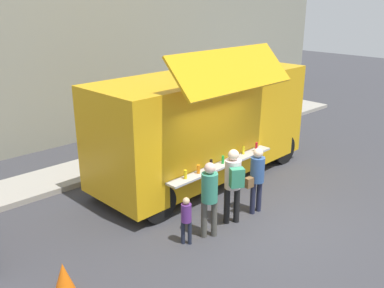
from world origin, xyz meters
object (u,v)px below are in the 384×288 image
Objects in this scene: customer_rear_waiting at (209,193)px; child_near_queue at (186,217)px; trash_bin at (235,118)px; customer_front_ordering at (257,175)px; food_truck_main at (204,123)px; customer_mid_with_backpack at (233,180)px; traffic_cone_orange at (64,277)px.

child_near_queue is (-0.56, 0.11, -0.38)m from customer_rear_waiting.
child_near_queue is (-6.68, -4.56, 0.12)m from trash_bin.
customer_front_ordering is 1.53× the size of child_near_queue.
food_truck_main is 3.23m from customer_rear_waiting.
customer_mid_with_backpack is (-1.36, -2.32, -0.54)m from food_truck_main.
traffic_cone_orange is 4.02m from customer_mid_with_backpack.
traffic_cone_orange is at bearing 88.50° from customer_front_ordering.
food_truck_main is 2.50m from customer_front_ordering.
customer_mid_with_backpack is at bearing -6.51° from traffic_cone_orange.
customer_front_ordering is at bearing -105.77° from food_truck_main.
customer_front_ordering is 0.92× the size of customer_mid_with_backpack.
customer_rear_waiting is (3.14, -0.48, 0.75)m from traffic_cone_orange.
trash_bin is 0.58× the size of customer_mid_with_backpack.
customer_mid_with_backpack is at bearing -43.51° from child_near_queue.
trash_bin is at bearing -18.72° from customer_mid_with_backpack.
trash_bin reaches higher than traffic_cone_orange.
food_truck_main is 3.72× the size of customer_mid_with_backpack.
traffic_cone_orange is 0.31× the size of customer_mid_with_backpack.
child_near_queue is (-2.13, 0.11, -0.33)m from customer_front_ordering.
food_truck_main reaches higher than customer_front_ordering.
traffic_cone_orange is 2.63m from child_near_queue.
customer_mid_with_backpack is (-5.34, -4.64, 0.57)m from trash_bin.
food_truck_main is at bearing -0.15° from customer_mid_with_backpack.
trash_bin is (3.98, 2.32, -1.11)m from food_truck_main.
customer_mid_with_backpack reaches higher than customer_front_ordering.
trash_bin is at bearing -22.43° from customer_rear_waiting.
child_near_queue is (-2.70, -2.23, -0.99)m from food_truck_main.
traffic_cone_orange is 0.53× the size of trash_bin.
trash_bin is at bearing 24.38° from traffic_cone_orange.
traffic_cone_orange is at bearing -155.62° from trash_bin.
customer_mid_with_backpack reaches higher than trash_bin.
food_truck_main reaches higher than customer_mid_with_backpack.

